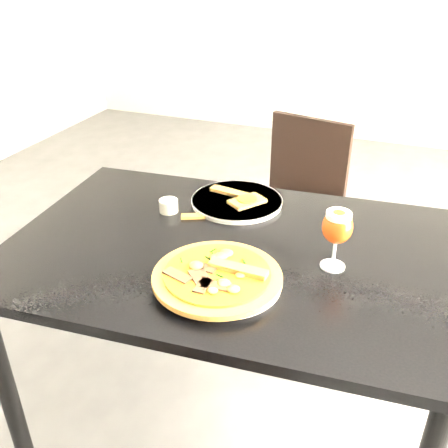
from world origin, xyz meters
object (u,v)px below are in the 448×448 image
at_px(chair_far, 294,207).
at_px(beer_glass, 337,227).
at_px(dining_table, 228,273).
at_px(pizza, 218,275).

height_order(chair_far, beer_glass, beer_glass).
bearing_deg(dining_table, chair_far, 86.18).
xyz_separation_m(dining_table, pizza, (0.04, -0.17, 0.12)).
bearing_deg(chair_far, beer_glass, -58.40).
bearing_deg(pizza, dining_table, 102.48).
distance_m(chair_far, beer_glass, 0.99).
height_order(dining_table, beer_glass, beer_glass).
distance_m(dining_table, beer_glass, 0.35).
distance_m(dining_table, chair_far, 0.88).
height_order(dining_table, pizza, pizza).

